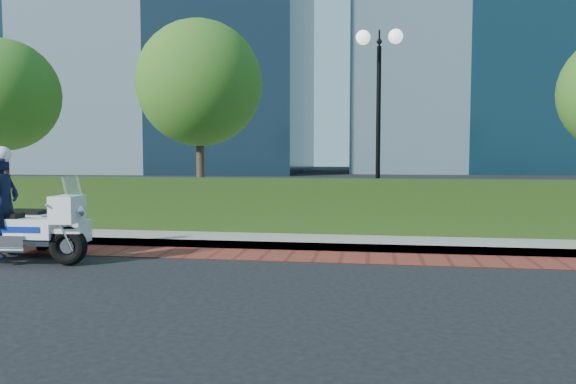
# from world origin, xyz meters

# --- Properties ---
(ground) EXTENTS (120.00, 120.00, 0.00)m
(ground) POSITION_xyz_m (0.00, 0.00, 0.00)
(ground) COLOR black
(ground) RESTS_ON ground
(brick_strip) EXTENTS (60.00, 1.00, 0.01)m
(brick_strip) POSITION_xyz_m (0.00, 1.50, 0.01)
(brick_strip) COLOR maroon
(brick_strip) RESTS_ON ground
(sidewalk) EXTENTS (60.00, 8.00, 0.15)m
(sidewalk) POSITION_xyz_m (0.00, 6.00, 0.07)
(sidewalk) COLOR gray
(sidewalk) RESTS_ON ground
(hedge_main) EXTENTS (18.00, 1.20, 1.00)m
(hedge_main) POSITION_xyz_m (0.00, 3.60, 0.65)
(hedge_main) COLOR black
(hedge_main) RESTS_ON sidewalk
(lamppost) EXTENTS (1.02, 0.70, 4.21)m
(lamppost) POSITION_xyz_m (1.00, 5.20, 2.96)
(lamppost) COLOR black
(lamppost) RESTS_ON sidewalk
(tree_a) EXTENTS (3.00, 3.00, 4.58)m
(tree_a) POSITION_xyz_m (-9.00, 6.50, 3.22)
(tree_a) COLOR #332319
(tree_a) RESTS_ON sidewalk
(tree_b) EXTENTS (3.20, 3.20, 4.89)m
(tree_b) POSITION_xyz_m (-3.50, 6.50, 3.43)
(tree_b) COLOR #332319
(tree_b) RESTS_ON sidewalk
(tower_far_left) EXTENTS (16.00, 14.00, 34.00)m
(tower_far_left) POSITION_xyz_m (-36.00, 46.00, 17.00)
(tower_far_left) COLOR black
(tower_far_left) RESTS_ON ground
(police_motorcycle) EXTENTS (2.19, 1.55, 1.77)m
(police_motorcycle) POSITION_xyz_m (-4.47, 0.50, 0.61)
(police_motorcycle) COLOR black
(police_motorcycle) RESTS_ON ground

